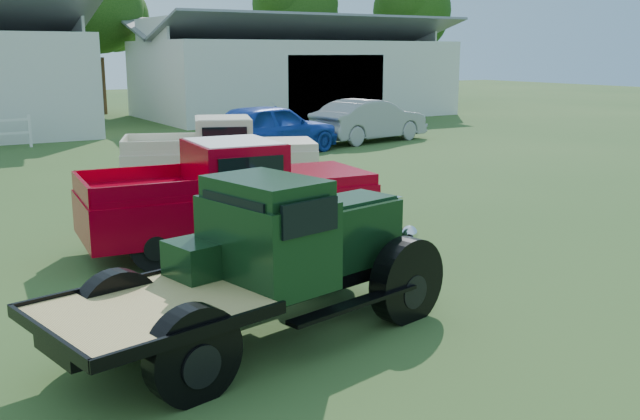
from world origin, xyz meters
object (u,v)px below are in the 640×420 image
red_pickup (229,194)px  misc_car_blue (270,128)px  vintage_flatbed (261,260)px  misc_car_grey (370,120)px  white_pickup (220,155)px

red_pickup → misc_car_blue: size_ratio=1.03×
vintage_flatbed → misc_car_blue: bearing=50.4°
misc_car_grey → vintage_flatbed: bearing=130.5°
red_pickup → misc_car_grey: bearing=51.0°
misc_car_grey → white_pickup: bearing=114.5°
vintage_flatbed → misc_car_grey: 19.94m
vintage_flatbed → misc_car_blue: 16.25m
misc_car_blue → red_pickup: bearing=135.1°
red_pickup → vintage_flatbed: bearing=-103.8°
red_pickup → white_pickup: red_pickup is taller
white_pickup → misc_car_grey: 11.12m
misc_car_blue → misc_car_grey: bearing=-91.1°
white_pickup → misc_car_blue: (4.12, 5.27, -0.03)m
white_pickup → misc_car_blue: 6.69m
vintage_flatbed → misc_car_blue: vintage_flatbed is taller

